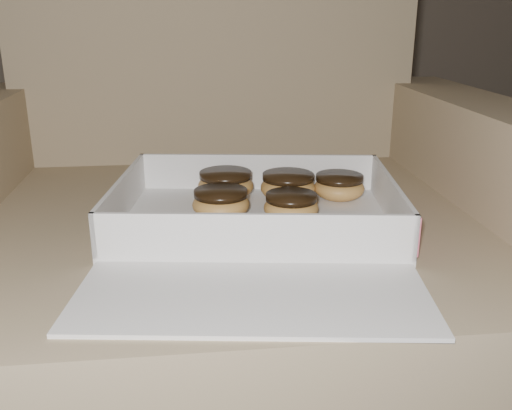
{
  "coord_description": "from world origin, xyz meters",
  "views": [
    {
      "loc": [
        -0.49,
        0.07,
        0.75
      ],
      "look_at": [
        -0.4,
        0.84,
        0.49
      ],
      "focal_mm": 40.0,
      "sensor_mm": 36.0,
      "label": 1
    }
  ],
  "objects": [
    {
      "name": "bakery_box",
      "position": [
        -0.4,
        0.8,
        0.47
      ],
      "size": [
        0.45,
        0.51,
        0.07
      ],
      "rotation": [
        0.0,
        0.0,
        -0.14
      ],
      "color": "silver",
      "rests_on": "armchair"
    },
    {
      "name": "crumb_a",
      "position": [
        -0.42,
        0.75,
        0.47
      ],
      "size": [
        0.01,
        0.01,
        0.0
      ],
      "primitive_type": "ellipsoid",
      "color": "black",
      "rests_on": "bakery_box"
    },
    {
      "name": "donut_b",
      "position": [
        -0.34,
        0.91,
        0.49
      ],
      "size": [
        0.09,
        0.09,
        0.04
      ],
      "color": "#BC8941",
      "rests_on": "bakery_box"
    },
    {
      "name": "donut_e",
      "position": [
        -0.43,
        0.93,
        0.49
      ],
      "size": [
        0.09,
        0.09,
        0.04
      ],
      "color": "#BC8941",
      "rests_on": "bakery_box"
    },
    {
      "name": "donut_a",
      "position": [
        -0.45,
        0.85,
        0.49
      ],
      "size": [
        0.08,
        0.08,
        0.04
      ],
      "color": "#BC8941",
      "rests_on": "bakery_box"
    },
    {
      "name": "donut_d",
      "position": [
        -0.35,
        0.82,
        0.49
      ],
      "size": [
        0.08,
        0.08,
        0.04
      ],
      "color": "#BC8941",
      "rests_on": "bakery_box"
    },
    {
      "name": "donut_c",
      "position": [
        -0.26,
        0.91,
        0.49
      ],
      "size": [
        0.08,
        0.08,
        0.04
      ],
      "color": "#BC8941",
      "rests_on": "bakery_box"
    },
    {
      "name": "crumb_b",
      "position": [
        -0.39,
        0.74,
        0.47
      ],
      "size": [
        0.01,
        0.01,
        0.0
      ],
      "primitive_type": "ellipsoid",
      "color": "black",
      "rests_on": "bakery_box"
    },
    {
      "name": "armchair",
      "position": [
        -0.43,
        0.96,
        0.32
      ],
      "size": [
        0.98,
        0.83,
        1.02
      ],
      "color": "#8B7659",
      "rests_on": "floor"
    },
    {
      "name": "crumb_c",
      "position": [
        -0.32,
        0.75,
        0.47
      ],
      "size": [
        0.01,
        0.01,
        0.0
      ],
      "primitive_type": "ellipsoid",
      "color": "black",
      "rests_on": "bakery_box"
    }
  ]
}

